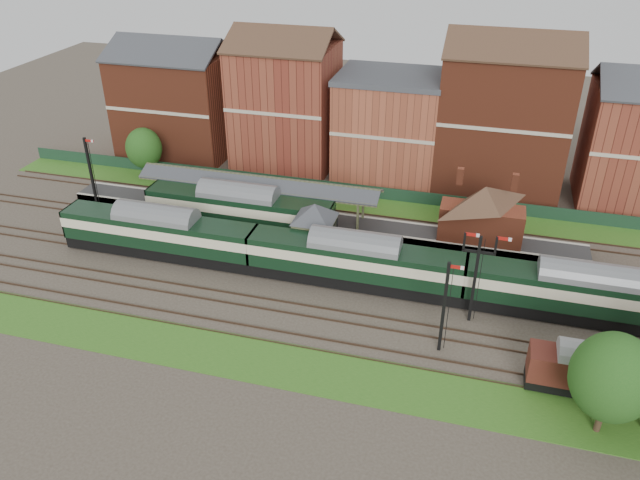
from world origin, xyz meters
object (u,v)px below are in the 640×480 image
(signal_box, at_px, (315,231))
(dmu_train, at_px, (355,261))
(semaphore_bracket, at_px, (476,273))
(goods_van_a, at_px, (568,369))
(platform_railcar, at_px, (239,209))

(signal_box, bearing_deg, dmu_train, -35.26)
(semaphore_bracket, xyz_separation_m, goods_van_a, (7.04, -6.50, -2.74))
(semaphore_bracket, relative_size, dmu_train, 0.14)
(semaphore_bracket, xyz_separation_m, platform_railcar, (-24.00, 9.00, -2.01))
(semaphore_bracket, relative_size, platform_railcar, 0.42)
(platform_railcar, bearing_deg, signal_box, -19.94)
(dmu_train, xyz_separation_m, goods_van_a, (17.48, -9.00, -0.69))
(dmu_train, relative_size, platform_railcar, 2.95)
(signal_box, height_order, platform_railcar, signal_box)
(goods_van_a, bearing_deg, signal_box, 150.97)
(signal_box, height_order, goods_van_a, signal_box)
(semaphore_bracket, xyz_separation_m, dmu_train, (-10.44, 2.50, -2.05))
(semaphore_bracket, bearing_deg, platform_railcar, 159.44)
(semaphore_bracket, bearing_deg, dmu_train, 166.54)
(dmu_train, height_order, platform_railcar, platform_railcar)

